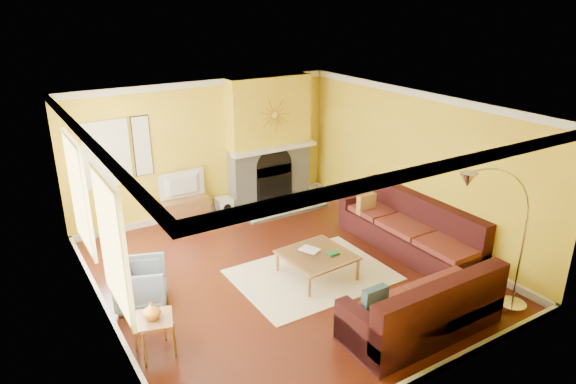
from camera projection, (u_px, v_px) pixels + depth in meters
floor at (284, 274)px, 8.30m from camera, size 5.50×6.00×0.02m
ceiling at (284, 107)px, 7.32m from camera, size 5.50×6.00×0.02m
wall_back at (205, 149)px, 10.20m from camera, size 5.50×0.02×2.70m
wall_front at (432, 284)px, 5.43m from camera, size 5.50×0.02×2.70m
wall_left at (97, 238)px, 6.45m from camera, size 0.02×6.00×2.70m
wall_right at (415, 166)px, 9.17m from camera, size 0.02×6.00×2.70m
baseboard at (284, 270)px, 8.28m from camera, size 5.50×6.00×0.12m
crown_molding at (284, 112)px, 7.35m from camera, size 5.50×6.00×0.12m
window_left_near at (78, 194)px, 7.45m from camera, size 0.06×1.22×1.72m
window_left_far at (111, 245)px, 5.94m from camera, size 0.06×1.22×1.72m
window_back at (107, 154)px, 9.15m from camera, size 0.82×0.06×1.22m
wall_art at (142, 146)px, 9.46m from camera, size 0.34×0.04×1.14m
fireplace at (269, 142)px, 10.70m from camera, size 1.80×0.40×2.70m
mantel at (275, 149)px, 10.54m from camera, size 1.92×0.22×0.08m
hearth at (283, 208)px, 10.73m from camera, size 1.80×0.70×0.06m
sunburst at (274, 115)px, 10.30m from camera, size 0.70×0.04×0.70m
rug at (312, 275)px, 8.23m from camera, size 2.40×1.80×0.02m
sectional_sofa at (377, 251)px, 8.05m from camera, size 3.10×3.70×0.90m
coffee_table at (317, 265)px, 8.14m from camera, size 1.07×1.07×0.40m
media_console at (185, 210)px, 10.09m from camera, size 0.91×0.41×0.50m
tv at (183, 186)px, 9.91m from camera, size 0.92×0.13×0.53m
subwoofer at (224, 205)px, 10.57m from camera, size 0.31×0.31×0.31m
armchair at (141, 284)px, 7.37m from camera, size 0.92×0.90×0.65m
side_table at (155, 336)px, 6.35m from camera, size 0.59×0.59×0.52m
vase at (152, 311)px, 6.21m from camera, size 0.25×0.25×0.23m
book at (306, 253)px, 8.07m from camera, size 0.32×0.36×0.03m
arc_lamp at (495, 246)px, 6.69m from camera, size 1.44×0.36×2.28m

